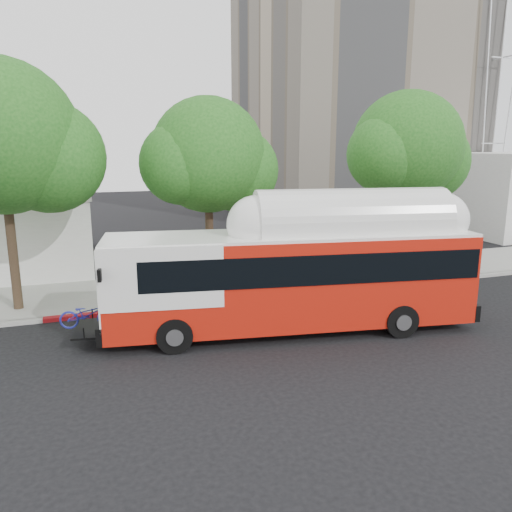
{
  "coord_description": "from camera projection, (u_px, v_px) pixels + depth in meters",
  "views": [
    {
      "loc": [
        -6.11,
        -15.59,
        6.5
      ],
      "look_at": [
        0.2,
        3.0,
        2.16
      ],
      "focal_mm": 35.0,
      "sensor_mm": 36.0,
      "label": 1
    }
  ],
  "objects": [
    {
      "name": "street_tree_mid",
      "position": [
        217.0,
        160.0,
        21.88
      ],
      "size": [
        5.75,
        5.0,
        8.62
      ],
      "color": "#2D2116",
      "rests_on": "ground"
    },
    {
      "name": "street_tree_right",
      "position": [
        414.0,
        151.0,
        24.76
      ],
      "size": [
        6.21,
        5.4,
        9.18
      ],
      "color": "#2D2116",
      "rests_on": "ground"
    },
    {
      "name": "transit_bus",
      "position": [
        294.0,
        279.0,
        17.58
      ],
      "size": [
        13.95,
        4.65,
        4.06
      ],
      "rotation": [
        0.0,
        0.0,
        -0.15
      ],
      "color": "red",
      "rests_on": "ground"
    },
    {
      "name": "street_tree_left",
      "position": [
        15.0,
        143.0,
        18.78
      ],
      "size": [
        6.67,
        5.8,
        9.74
      ],
      "color": "#2D2116",
      "rests_on": "ground"
    },
    {
      "name": "ground",
      "position": [
        278.0,
        333.0,
        17.74
      ],
      "size": [
        120.0,
        120.0,
        0.0
      ],
      "primitive_type": "plane",
      "color": "black",
      "rests_on": "ground"
    },
    {
      "name": "sidewalk",
      "position": [
        229.0,
        284.0,
        23.73
      ],
      "size": [
        60.0,
        5.0,
        0.15
      ],
      "primitive_type": "cube",
      "color": "gray",
      "rests_on": "ground"
    },
    {
      "name": "curb_strip",
      "position": [
        245.0,
        300.0,
        21.33
      ],
      "size": [
        60.0,
        0.3,
        0.15
      ],
      "primitive_type": "cube",
      "color": "gray",
      "rests_on": "ground"
    },
    {
      "name": "red_curb_segment",
      "position": [
        175.0,
        307.0,
        20.38
      ],
      "size": [
        10.0,
        0.32,
        0.16
      ],
      "primitive_type": "cube",
      "color": "maroon",
      "rests_on": "ground"
    },
    {
      "name": "apartment_tower",
      "position": [
        353.0,
        21.0,
        45.47
      ],
      "size": [
        18.0,
        18.0,
        37.0
      ],
      "color": "tan",
      "rests_on": "ground"
    }
  ]
}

